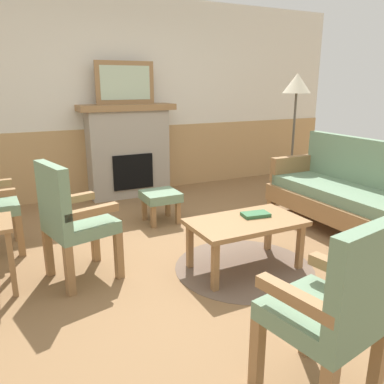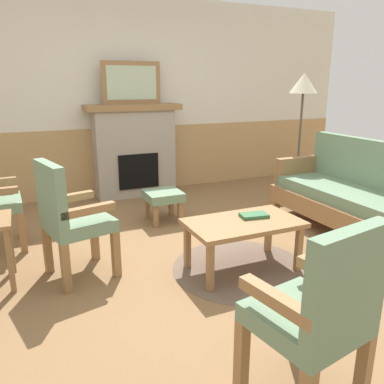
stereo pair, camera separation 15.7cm
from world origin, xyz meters
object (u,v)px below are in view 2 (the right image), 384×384
(armchair_front_left, at_px, (319,310))
(book_on_table, at_px, (254,215))
(footstool, at_px, (163,198))
(framed_picture, at_px, (132,83))
(floor_lamp_by_couch, at_px, (303,92))
(armchair_near_fireplace, at_px, (69,215))
(couch, at_px, (352,197))
(fireplace, at_px, (134,150))
(coffee_table, at_px, (243,227))

(armchair_front_left, bearing_deg, book_on_table, 68.01)
(footstool, bearing_deg, framed_picture, 89.13)
(footstool, distance_m, floor_lamp_by_couch, 2.28)
(armchair_near_fireplace, bearing_deg, footstool, 40.17)
(couch, height_order, armchair_front_left, same)
(framed_picture, height_order, armchair_near_fireplace, framed_picture)
(framed_picture, bearing_deg, fireplace, -90.00)
(fireplace, xyz_separation_m, armchair_front_left, (-0.26, -4.04, -0.11))
(coffee_table, relative_size, armchair_near_fireplace, 0.98)
(couch, xyz_separation_m, floor_lamp_by_couch, (0.25, 1.20, 1.05))
(coffee_table, height_order, armchair_front_left, armchair_front_left)
(framed_picture, distance_m, couch, 3.13)
(coffee_table, height_order, footstool, coffee_table)
(floor_lamp_by_couch, bearing_deg, couch, -101.51)
(framed_picture, distance_m, book_on_table, 2.83)
(floor_lamp_by_couch, bearing_deg, framed_picture, 149.21)
(fireplace, height_order, armchair_near_fireplace, fireplace)
(book_on_table, height_order, floor_lamp_by_couch, floor_lamp_by_couch)
(book_on_table, relative_size, footstool, 0.59)
(footstool, height_order, armchair_near_fireplace, armchair_near_fireplace)
(framed_picture, relative_size, armchair_near_fireplace, 0.82)
(framed_picture, relative_size, footstool, 2.00)
(framed_picture, height_order, couch, framed_picture)
(footstool, relative_size, armchair_near_fireplace, 0.41)
(couch, distance_m, footstool, 2.05)
(couch, xyz_separation_m, book_on_table, (-1.37, -0.23, 0.06))
(footstool, height_order, floor_lamp_by_couch, floor_lamp_by_couch)
(footstool, height_order, armchair_front_left, armchair_front_left)
(fireplace, xyz_separation_m, framed_picture, (0.00, 0.00, 0.91))
(fireplace, relative_size, armchair_near_fireplace, 1.33)
(coffee_table, relative_size, armchair_front_left, 0.98)
(armchair_front_left, bearing_deg, armchair_near_fireplace, 115.73)
(coffee_table, relative_size, book_on_table, 4.10)
(armchair_front_left, bearing_deg, framed_picture, 86.28)
(fireplace, height_order, framed_picture, framed_picture)
(couch, relative_size, armchair_front_left, 1.84)
(couch, distance_m, armchair_front_left, 2.58)
(armchair_front_left, bearing_deg, floor_lamp_by_couch, 52.67)
(framed_picture, xyz_separation_m, book_on_table, (0.32, -2.59, -1.10))
(floor_lamp_by_couch, bearing_deg, coffee_table, -139.75)
(couch, xyz_separation_m, armchair_near_fireplace, (-2.85, 0.17, 0.14))
(framed_picture, bearing_deg, footstool, -90.87)
(armchair_near_fireplace, xyz_separation_m, armchair_front_left, (0.89, -1.85, 0.00))
(fireplace, relative_size, framed_picture, 1.62)
(framed_picture, xyz_separation_m, floor_lamp_by_couch, (1.94, -1.15, -0.11))
(coffee_table, xyz_separation_m, armchair_near_fireplace, (-1.35, 0.45, 0.15))
(armchair_near_fireplace, relative_size, armchair_front_left, 1.00)
(coffee_table, xyz_separation_m, armchair_front_left, (-0.45, -1.41, 0.15))
(footstool, xyz_separation_m, armchair_near_fireplace, (-1.14, -0.96, 0.25))
(book_on_table, bearing_deg, fireplace, 97.15)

